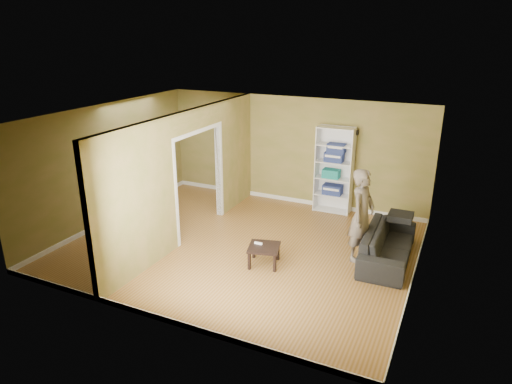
% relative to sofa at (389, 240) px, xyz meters
% --- Properties ---
extents(room_shell, '(6.50, 6.50, 6.50)m').
position_rel_sofa_xyz_m(room_shell, '(-2.70, -0.63, 0.91)').
color(room_shell, olive).
rests_on(room_shell, ground).
extents(partition, '(0.22, 5.50, 2.60)m').
position_rel_sofa_xyz_m(partition, '(-3.90, -0.63, 0.91)').
color(partition, '#9D824B').
rests_on(partition, ground).
extents(wall_speaker, '(0.10, 0.10, 0.10)m').
position_rel_sofa_xyz_m(wall_speaker, '(-1.20, 2.06, 1.51)').
color(wall_speaker, black).
rests_on(wall_speaker, room_shell).
extents(sofa, '(2.09, 0.94, 0.79)m').
position_rel_sofa_xyz_m(sofa, '(0.00, 0.00, 0.00)').
color(sofa, black).
rests_on(sofa, ground).
extents(person, '(0.84, 0.71, 2.05)m').
position_rel_sofa_xyz_m(person, '(-0.49, -0.19, 0.63)').
color(person, slate).
rests_on(person, ground).
extents(bookshelf, '(0.85, 0.37, 2.02)m').
position_rel_sofa_xyz_m(bookshelf, '(-1.61, 1.98, 0.61)').
color(bookshelf, white).
rests_on(bookshelf, ground).
extents(paper_box_navy_a, '(0.44, 0.28, 0.22)m').
position_rel_sofa_xyz_m(paper_box_navy_a, '(-1.62, 1.93, 0.14)').
color(paper_box_navy_a, navy).
rests_on(paper_box_navy_a, bookshelf).
extents(paper_box_teal, '(0.39, 0.25, 0.20)m').
position_rel_sofa_xyz_m(paper_box_teal, '(-1.68, 1.93, 0.53)').
color(paper_box_teal, '#19644A').
rests_on(paper_box_teal, bookshelf).
extents(paper_box_navy_b, '(0.42, 0.27, 0.22)m').
position_rel_sofa_xyz_m(paper_box_navy_b, '(-1.63, 1.93, 0.93)').
color(paper_box_navy_b, navy).
rests_on(paper_box_navy_b, bookshelf).
extents(paper_box_navy_c, '(0.40, 0.26, 0.20)m').
position_rel_sofa_xyz_m(paper_box_navy_c, '(-1.59, 1.93, 1.13)').
color(paper_box_navy_c, navy).
rests_on(paper_box_navy_c, bookshelf).
extents(coffee_table, '(0.55, 0.55, 0.37)m').
position_rel_sofa_xyz_m(coffee_table, '(-2.00, -1.15, -0.08)').
color(coffee_table, black).
rests_on(coffee_table, ground).
extents(game_controller, '(0.15, 0.04, 0.03)m').
position_rel_sofa_xyz_m(game_controller, '(-2.14, -1.11, -0.01)').
color(game_controller, white).
rests_on(game_controller, coffee_table).
extents(dining_table, '(1.10, 0.73, 0.68)m').
position_rel_sofa_xyz_m(dining_table, '(-5.28, -0.27, 0.21)').
color(dining_table, tan).
rests_on(dining_table, ground).
extents(chair_left, '(0.47, 0.47, 0.89)m').
position_rel_sofa_xyz_m(chair_left, '(-5.97, -0.35, 0.05)').
color(chair_left, tan).
rests_on(chair_left, ground).
extents(chair_near, '(0.51, 0.51, 0.89)m').
position_rel_sofa_xyz_m(chair_near, '(-5.31, -0.95, 0.05)').
color(chair_near, tan).
rests_on(chair_near, ground).
extents(chair_far, '(0.53, 0.53, 0.96)m').
position_rel_sofa_xyz_m(chair_far, '(-5.30, 0.30, 0.08)').
color(chair_far, tan).
rests_on(chair_far, ground).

